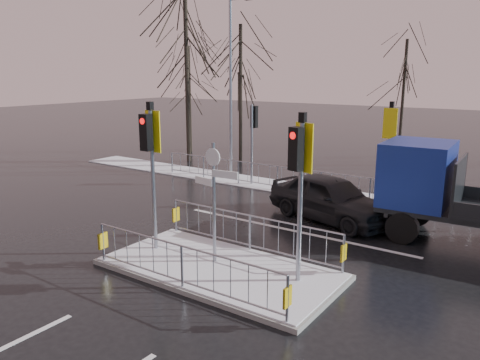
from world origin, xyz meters
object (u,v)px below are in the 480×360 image
Objects in this scene: car_far_lane at (331,198)px; traffic_island at (219,257)px; flatbed_truck at (448,190)px; street_lamp_left at (232,81)px.

traffic_island is at bearing -168.99° from car_far_lane.
car_far_lane is 3.65m from flatbed_truck.
street_lamp_left is (-6.42, 9.49, 4.10)m from traffic_island.
car_far_lane is at bearing -176.75° from flatbed_truck.
traffic_island is 0.73× the size of street_lamp_left.
car_far_lane is at bearing 84.30° from traffic_island.
flatbed_truck is (3.56, 0.20, 0.76)m from car_far_lane.
street_lamp_left is at bearing 124.07° from traffic_island.
car_far_lane is 8.86m from street_lamp_left.
flatbed_truck reaches higher than car_far_lane.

